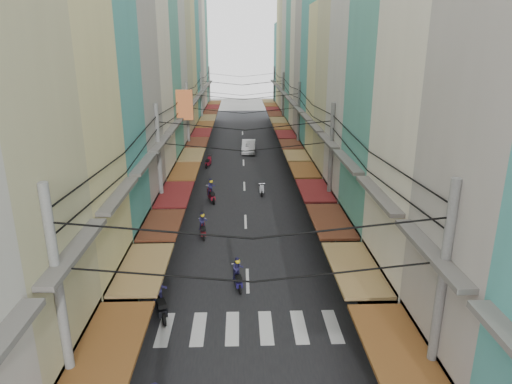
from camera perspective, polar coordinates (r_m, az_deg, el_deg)
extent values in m
plane|color=slate|center=(24.99, -1.14, -8.83)|extent=(160.00, 160.00, 0.00)
cube|color=black|center=(43.78, -1.55, 3.04)|extent=(10.00, 80.00, 0.02)
cube|color=gray|center=(44.21, -10.01, 2.94)|extent=(3.00, 80.00, 0.06)
cube|color=gray|center=(44.29, 6.90, 3.12)|extent=(3.00, 80.00, 0.06)
cube|color=silver|center=(20.06, -11.34, -16.49)|extent=(0.55, 2.40, 0.01)
cube|color=silver|center=(19.88, -7.19, -16.60)|extent=(0.55, 2.40, 0.01)
cube|color=silver|center=(19.80, -2.97, -16.62)|extent=(0.55, 2.40, 0.01)
cube|color=silver|center=(19.82, 1.25, -16.56)|extent=(0.55, 2.40, 0.01)
cube|color=silver|center=(19.94, 5.44, -16.41)|extent=(0.55, 2.40, 0.01)
cube|color=silver|center=(20.15, 9.56, -16.19)|extent=(0.55, 2.40, 0.01)
cube|color=brown|center=(14.53, -17.71, -17.62)|extent=(1.80, 4.34, 0.12)
cube|color=#595651|center=(13.27, -21.65, -6.71)|extent=(0.50, 4.24, 0.15)
cube|color=#D2C783|center=(18.12, -27.29, 5.30)|extent=(6.00, 4.70, 15.81)
cube|color=black|center=(19.46, -18.02, -12.76)|extent=(1.20, 4.52, 3.20)
cube|color=olive|center=(18.44, -13.90, -9.21)|extent=(1.80, 4.33, 0.12)
cube|color=#595651|center=(17.46, -16.72, -0.34)|extent=(0.50, 4.23, 0.15)
cube|color=teal|center=(22.01, -23.07, 12.32)|extent=(6.00, 4.30, 19.25)
cube|color=black|center=(23.31, -15.11, -7.18)|extent=(1.20, 4.13, 3.20)
cube|color=#562A18|center=(22.47, -11.66, -4.00)|extent=(1.80, 3.96, 0.12)
cube|color=#595651|center=(21.67, -13.85, 3.39)|extent=(0.50, 3.87, 0.15)
cube|color=#9D9790|center=(26.43, -19.68, 15.23)|extent=(6.00, 5.14, 20.93)
cube|color=black|center=(27.56, -13.00, -3.05)|extent=(1.20, 4.94, 3.20)
cube|color=maroon|center=(26.85, -10.06, -0.25)|extent=(1.80, 4.73, 0.12)
cube|color=#595651|center=(26.19, -11.83, 5.99)|extent=(0.50, 4.63, 0.15)
cube|color=beige|center=(31.39, -16.62, 12.57)|extent=(6.00, 4.95, 17.43)
cube|color=black|center=(32.25, -11.38, 0.15)|extent=(1.20, 4.75, 3.20)
cube|color=brown|center=(31.65, -8.85, 2.60)|extent=(1.80, 4.56, 0.12)
cube|color=#595651|center=(31.09, -10.32, 7.92)|extent=(0.50, 4.46, 0.15)
cube|color=teal|center=(36.26, -14.62, 12.47)|extent=(6.00, 4.99, 16.32)
cube|color=black|center=(36.97, -10.19, 2.50)|extent=(1.20, 4.80, 3.20)
cube|color=olive|center=(36.44, -7.97, 4.66)|extent=(1.80, 4.60, 0.12)
cube|color=#595651|center=(35.96, -9.22, 9.30)|extent=(0.50, 4.50, 0.15)
cube|color=#B9B5A9|center=(40.85, -13.53, 17.72)|extent=(6.00, 4.65, 22.87)
cube|color=black|center=(41.59, -9.30, 4.27)|extent=(1.20, 4.46, 3.20)
cube|color=#562A18|center=(41.13, -7.31, 6.20)|extent=(1.80, 4.27, 0.12)
cube|color=#595651|center=(40.70, -8.41, 10.32)|extent=(0.50, 4.18, 0.15)
cube|color=tan|center=(45.55, -12.24, 16.33)|extent=(6.00, 4.89, 20.58)
cube|color=black|center=(46.21, -8.59, 5.66)|extent=(1.20, 4.70, 3.20)
cube|color=maroon|center=(45.79, -6.79, 7.42)|extent=(1.80, 4.50, 0.12)
cube|color=#595651|center=(45.41, -7.76, 11.12)|extent=(0.50, 4.40, 0.15)
cube|color=#D2C783|center=(50.22, -11.22, 15.28)|extent=(6.00, 4.52, 18.44)
cube|color=black|center=(50.79, -8.01, 6.79)|extent=(1.20, 4.34, 3.20)
cube|color=brown|center=(50.41, -6.37, 8.39)|extent=(1.80, 4.16, 0.12)
cube|color=#595651|center=(50.06, -7.24, 11.76)|extent=(0.50, 4.07, 0.15)
cube|color=teal|center=(55.00, -10.49, 16.66)|extent=(6.00, 5.20, 20.63)
cube|color=black|center=(55.55, -7.51, 7.76)|extent=(1.20, 4.99, 3.20)
cube|color=olive|center=(55.20, -6.00, 9.22)|extent=(1.80, 4.78, 0.12)
cube|color=#595651|center=(54.88, -6.80, 12.31)|extent=(0.50, 4.68, 0.15)
cube|color=#9D9790|center=(60.01, -9.87, 18.24)|extent=(6.00, 4.94, 23.70)
cube|color=black|center=(60.52, -7.08, 8.61)|extent=(1.20, 4.74, 3.20)
cube|color=#562A18|center=(60.20, -5.68, 9.95)|extent=(1.80, 4.55, 0.12)
cube|color=#595651|center=(59.91, -6.41, 12.78)|extent=(0.50, 4.45, 0.15)
cube|color=beige|center=(64.92, -9.22, 17.09)|extent=(6.00, 4.96, 21.12)
cube|color=black|center=(65.39, -6.71, 9.31)|extent=(1.20, 4.76, 3.20)
cube|color=maroon|center=(65.10, -5.42, 10.56)|extent=(1.80, 4.56, 0.12)
cube|color=#595651|center=(64.83, -6.09, 13.17)|extent=(0.50, 4.46, 0.15)
cube|color=teal|center=(69.90, -8.69, 16.66)|extent=(6.00, 5.04, 19.90)
cube|color=black|center=(70.33, -6.39, 9.92)|extent=(1.20, 4.84, 3.20)
cube|color=brown|center=(70.05, -5.19, 11.08)|extent=(1.80, 4.64, 0.12)
cube|color=#595651|center=(69.80, -5.81, 13.51)|extent=(0.50, 4.54, 0.15)
cube|color=#633016|center=(34.82, -8.92, 10.70)|extent=(1.20, 0.40, 2.20)
cube|color=brown|center=(14.36, 17.03, -18.02)|extent=(1.80, 4.35, 0.12)
cube|color=#595651|center=(13.11, 20.93, -6.92)|extent=(0.50, 4.25, 0.15)
cube|color=beige|center=(17.80, 26.84, 15.92)|extent=(6.00, 4.97, 22.38)
cube|color=black|center=(19.39, 16.37, -12.72)|extent=(1.20, 4.78, 3.20)
cube|color=olive|center=(18.32, 12.24, -9.27)|extent=(1.80, 4.58, 0.12)
cube|color=#595651|center=(17.35, 14.97, -0.30)|extent=(0.50, 4.48, 0.15)
cube|color=teal|center=(22.66, 19.66, 7.48)|extent=(6.00, 5.03, 15.08)
cube|color=black|center=(23.64, 12.69, -6.63)|extent=(1.20, 4.83, 3.20)
cube|color=#562A18|center=(22.77, 9.27, -3.56)|extent=(1.80, 4.63, 0.12)
cube|color=#595651|center=(22.00, 11.32, 3.77)|extent=(0.50, 4.53, 0.15)
cube|color=#B9B5A9|center=(26.98, 16.58, 16.34)|extent=(6.00, 4.79, 21.66)
cube|color=black|center=(28.05, 10.25, -2.49)|extent=(1.20, 4.60, 3.20)
cube|color=maroon|center=(27.32, 7.34, 0.20)|extent=(1.80, 4.41, 0.12)
cube|color=#595651|center=(26.68, 8.98, 6.36)|extent=(0.50, 4.31, 0.15)
cube|color=tan|center=(31.46, 13.82, 15.83)|extent=(6.00, 4.52, 20.74)
cube|color=black|center=(32.37, 8.58, 0.37)|extent=(1.20, 4.34, 3.20)
cube|color=brown|center=(31.74, 6.03, 2.76)|extent=(1.80, 4.16, 0.12)
cube|color=#595651|center=(31.19, 7.40, 8.09)|extent=(0.50, 4.07, 0.15)
cube|color=#D2C783|center=(35.88, 11.59, 10.87)|extent=(6.00, 4.12, 14.13)
cube|color=black|center=(36.45, 7.38, 2.42)|extent=(1.20, 3.96, 3.20)
cube|color=olive|center=(35.89, 5.10, 4.56)|extent=(1.80, 3.79, 0.12)
cube|color=#595651|center=(35.41, 6.29, 9.29)|extent=(0.50, 3.71, 0.15)
cube|color=teal|center=(39.86, 10.33, 14.18)|extent=(6.00, 4.40, 17.68)
cube|color=black|center=(40.53, 6.44, 4.03)|extent=(1.20, 4.23, 3.20)
cube|color=#562A18|center=(40.02, 4.37, 5.97)|extent=(1.80, 4.05, 0.12)
cube|color=#595651|center=(39.59, 5.42, 10.22)|extent=(0.50, 3.96, 0.15)
cube|color=#9D9790|center=(44.22, 9.26, 17.76)|extent=(6.00, 4.64, 22.59)
cube|color=black|center=(44.89, 5.62, 5.42)|extent=(1.20, 4.45, 3.20)
cube|color=maroon|center=(44.43, 3.74, 7.18)|extent=(1.80, 4.26, 0.12)
cube|color=#595651|center=(44.04, 4.68, 11.02)|extent=(0.50, 4.17, 0.15)
cube|color=beige|center=(48.48, 8.22, 17.01)|extent=(6.00, 4.00, 21.25)
cube|color=black|center=(49.08, 4.97, 6.51)|extent=(1.20, 3.84, 3.20)
cube|color=brown|center=(48.66, 3.25, 8.13)|extent=(1.80, 3.68, 0.12)
cube|color=#595651|center=(48.31, 4.09, 11.64)|extent=(0.50, 3.60, 0.15)
cube|color=teal|center=(52.92, 7.37, 17.68)|extent=(6.00, 5.01, 22.33)
cube|color=black|center=(53.47, 4.41, 7.47)|extent=(1.20, 4.81, 3.20)
cube|color=olive|center=(53.09, 2.81, 8.96)|extent=(1.80, 4.61, 0.12)
cube|color=#595651|center=(52.77, 3.58, 12.17)|extent=(0.50, 4.51, 0.15)
cube|color=#B9B5A9|center=(57.88, 6.51, 16.43)|extent=(6.00, 5.00, 19.71)
cube|color=black|center=(58.37, 3.87, 8.36)|extent=(1.20, 4.80, 3.20)
cube|color=#562A18|center=(58.02, 2.41, 9.73)|extent=(1.80, 4.60, 0.12)
cube|color=#595651|center=(57.73, 3.10, 12.67)|extent=(0.50, 4.50, 0.15)
cube|color=tan|center=(62.54, 5.84, 15.24)|extent=(6.00, 4.32, 16.86)
cube|color=black|center=(62.95, 3.45, 9.07)|extent=(1.20, 4.15, 3.20)
cube|color=maroon|center=(62.63, 2.08, 10.33)|extent=(1.80, 3.97, 0.12)
cube|color=#595651|center=(62.35, 2.73, 13.07)|extent=(0.50, 3.89, 0.15)
cube|color=#D2C783|center=(66.78, 5.37, 16.75)|extent=(6.00, 4.33, 19.96)
cube|color=black|center=(67.21, 3.11, 9.63)|extent=(1.20, 4.16, 3.20)
cube|color=brown|center=(66.91, 1.82, 10.82)|extent=(1.80, 3.99, 0.12)
cube|color=#595651|center=(66.65, 2.42, 13.38)|extent=(0.50, 3.90, 0.15)
cube|color=teal|center=(71.46, 4.84, 14.58)|extent=(6.00, 4.88, 14.34)
cube|color=black|center=(71.75, 2.78, 10.16)|extent=(1.20, 4.68, 3.20)
cube|color=olive|center=(71.47, 1.58, 11.28)|extent=(1.80, 4.49, 0.12)
cube|color=#595651|center=(71.23, 2.14, 13.68)|extent=(0.50, 4.39, 0.15)
cylinder|color=slate|center=(13.37, -22.77, -15.95)|extent=(0.26, 0.26, 8.20)
cylinder|color=slate|center=(13.57, 21.60, -15.25)|extent=(0.26, 0.26, 8.20)
cylinder|color=slate|center=(26.70, -11.88, 2.01)|extent=(0.26, 0.26, 8.20)
cylinder|color=slate|center=(26.81, 9.24, 2.22)|extent=(0.26, 0.26, 8.20)
cylinder|color=slate|center=(41.20, -8.46, 7.73)|extent=(0.26, 0.26, 8.20)
cylinder|color=slate|center=(41.27, 5.31, 7.87)|extent=(0.26, 0.26, 8.20)
cylinder|color=slate|center=(55.96, -6.81, 10.45)|extent=(0.26, 0.26, 8.20)
cylinder|color=slate|center=(56.01, 3.40, 10.55)|extent=(0.26, 0.26, 8.20)
cylinder|color=slate|center=(70.83, -5.84, 12.03)|extent=(0.26, 0.26, 8.20)
cylinder|color=slate|center=(70.86, 2.27, 12.11)|extent=(0.26, 0.26, 8.20)
imported|color=silver|center=(50.14, -0.92, 4.95)|extent=(4.83, 2.06, 1.68)
imported|color=black|center=(23.63, 17.61, -11.42)|extent=(1.88, 1.14, 1.21)
cylinder|color=black|center=(28.75, -6.53, -4.73)|extent=(0.09, 0.46, 0.46)
cylinder|color=black|center=(27.70, -6.71, -5.65)|extent=(0.09, 0.46, 0.46)
cube|color=maroon|center=(28.17, -6.63, -4.92)|extent=(0.30, 1.02, 0.25)
cube|color=black|center=(27.86, -6.68, -4.59)|extent=(0.28, 0.49, 0.16)
cube|color=maroon|center=(28.54, -6.57, -4.16)|extent=(0.26, 0.25, 0.49)
imported|color=#24204C|center=(28.13, -6.63, -4.70)|extent=(0.47, 0.33, 1.17)
sphere|color=yellow|center=(27.80, -6.70, -3.02)|extent=(0.25, 0.25, 0.25)
cylinder|color=black|center=(23.03, -2.27, -10.67)|extent=(0.09, 0.46, 0.46)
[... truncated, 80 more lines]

